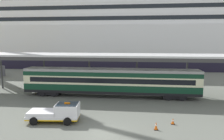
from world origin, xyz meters
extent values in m
plane|color=#5E6259|center=(0.00, 0.00, 0.00)|extent=(400.00, 400.00, 0.00)
cube|color=black|center=(7.37, 50.37, 1.85)|extent=(173.58, 23.10, 3.71)
cube|color=white|center=(7.37, 50.37, 8.04)|extent=(173.58, 23.10, 8.66)
cube|color=white|center=(7.37, 50.37, 13.86)|extent=(159.69, 21.25, 2.99)
cube|color=black|center=(7.37, 39.80, 14.01)|extent=(152.75, 0.12, 1.08)
cube|color=white|center=(7.37, 50.37, 16.85)|extent=(153.31, 20.40, 2.99)
cube|color=black|center=(7.37, 40.22, 17.00)|extent=(146.64, 0.12, 1.08)
cube|color=white|center=(7.37, 50.37, 19.84)|extent=(146.92, 19.55, 2.99)
cube|color=silver|center=(-0.98, 13.13, 6.07)|extent=(45.93, 6.11, 0.25)
cube|color=#363636|center=(-0.98, 10.17, 5.69)|extent=(45.93, 0.20, 0.50)
cylinder|color=#363636|center=(-20.11, 15.78, 2.97)|extent=(0.28, 0.28, 5.94)
cylinder|color=#363636|center=(-12.46, 15.78, 2.97)|extent=(0.28, 0.28, 5.94)
cylinder|color=#363636|center=(-4.81, 15.78, 2.97)|extent=(0.28, 0.28, 5.94)
cylinder|color=#363636|center=(2.85, 15.78, 2.97)|extent=(0.28, 0.28, 5.94)
cylinder|color=#363636|center=(10.50, 15.78, 2.97)|extent=(0.28, 0.28, 5.94)
cube|color=black|center=(-0.98, 12.63, 0.85)|extent=(25.33, 2.80, 0.40)
cube|color=#0F3823|center=(-0.98, 12.63, 1.50)|extent=(25.33, 2.80, 0.90)
cube|color=beige|center=(-0.98, 12.63, 2.55)|extent=(25.33, 2.80, 1.20)
cube|color=black|center=(-0.98, 11.26, 2.60)|extent=(23.30, 0.08, 0.72)
cube|color=#0F3823|center=(-0.98, 12.63, 3.45)|extent=(25.33, 2.80, 0.60)
cube|color=#A4A4A4|center=(-0.98, 12.63, 3.93)|extent=(25.33, 2.69, 0.36)
cube|color=black|center=(-10.10, 12.63, 0.45)|extent=(3.20, 2.35, 0.50)
cylinder|color=black|center=(-11.00, 11.45, 0.42)|extent=(0.84, 0.12, 0.84)
cylinder|color=black|center=(-9.20, 11.45, 0.42)|extent=(0.84, 0.12, 0.84)
cube|color=black|center=(8.14, 12.63, 0.45)|extent=(3.20, 2.35, 0.50)
cylinder|color=black|center=(7.24, 11.45, 0.42)|extent=(0.84, 0.12, 0.84)
cylinder|color=black|center=(9.04, 11.45, 0.42)|extent=(0.84, 0.12, 0.84)
cube|color=white|center=(-5.58, 2.43, 0.58)|extent=(5.37, 2.49, 0.36)
cube|color=#F2B20C|center=(-5.58, 2.43, 0.45)|extent=(5.37, 2.51, 0.12)
cube|color=white|center=(-4.13, 2.57, 1.31)|extent=(2.46, 2.13, 1.10)
cube|color=#19232D|center=(-4.13, 2.57, 1.66)|extent=(2.25, 2.03, 0.44)
cube|color=orange|center=(-4.13, 2.57, 1.94)|extent=(0.58, 0.25, 0.16)
cube|color=white|center=(-6.61, 2.33, 0.94)|extent=(3.08, 2.19, 0.36)
cylinder|color=black|center=(-4.02, 3.58, 0.40)|extent=(0.82, 0.33, 0.80)
cylinder|color=black|center=(-3.83, 1.59, 0.40)|extent=(0.82, 0.33, 0.80)
cylinder|color=black|center=(-7.33, 3.26, 0.40)|extent=(0.82, 0.33, 0.80)
cylinder|color=black|center=(-7.14, 1.27, 0.40)|extent=(0.82, 0.33, 0.80)
cube|color=black|center=(4.68, 1.55, 0.02)|extent=(0.36, 0.36, 0.04)
cone|color=#EA590F|center=(4.68, 1.55, 0.41)|extent=(0.30, 0.30, 0.75)
cylinder|color=white|center=(4.68, 1.55, 0.45)|extent=(0.17, 0.17, 0.10)
cube|color=black|center=(6.46, 3.08, 0.02)|extent=(0.36, 0.36, 0.04)
cone|color=#EA590F|center=(6.46, 3.08, 0.34)|extent=(0.30, 0.30, 0.59)
cylinder|color=white|center=(6.46, 3.08, 0.37)|extent=(0.17, 0.17, 0.08)
camera|label=1|loc=(2.77, -17.46, 8.31)|focal=33.91mm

